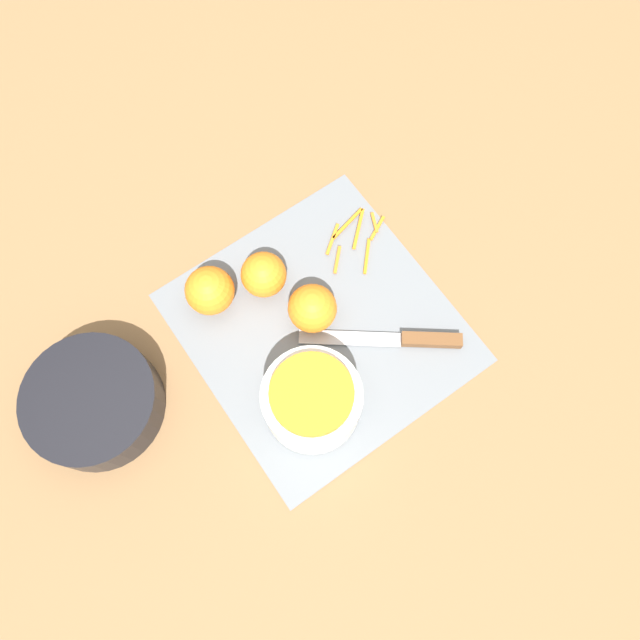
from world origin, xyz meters
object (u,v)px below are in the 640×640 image
(orange_right, at_px, (310,310))
(knife, at_px, (410,340))
(bowl_speckled, at_px, (312,400))
(bowl_dark, at_px, (94,402))
(orange_back, at_px, (264,275))
(orange_left, at_px, (210,291))

(orange_right, bearing_deg, knife, -138.71)
(bowl_speckled, bearing_deg, bowl_dark, 54.89)
(bowl_speckled, height_order, bowl_dark, bowl_speckled)
(bowl_speckled, xyz_separation_m, orange_right, (0.11, -0.08, -0.01))
(bowl_dark, xyz_separation_m, orange_back, (0.02, -0.30, 0.01))
(bowl_speckled, relative_size, orange_back, 2.00)
(orange_back, bearing_deg, bowl_speckled, 165.73)
(bowl_speckled, height_order, orange_left, bowl_speckled)
(bowl_dark, relative_size, orange_right, 2.56)
(bowl_speckled, bearing_deg, orange_left, 7.44)
(bowl_dark, bearing_deg, orange_back, -85.63)
(bowl_dark, xyz_separation_m, orange_right, (-0.06, -0.33, 0.01))
(bowl_speckled, bearing_deg, knife, -90.80)
(orange_right, bearing_deg, bowl_dark, 78.97)
(orange_back, bearing_deg, orange_left, 73.61)
(orange_right, relative_size, orange_back, 1.05)
(bowl_dark, xyz_separation_m, orange_left, (0.05, -0.22, 0.01))
(orange_left, relative_size, orange_right, 1.01)
(knife, relative_size, orange_left, 2.79)
(bowl_dark, distance_m, knife, 0.47)
(bowl_speckled, xyz_separation_m, orange_back, (0.20, -0.05, -0.01))
(bowl_dark, bearing_deg, orange_right, -101.03)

